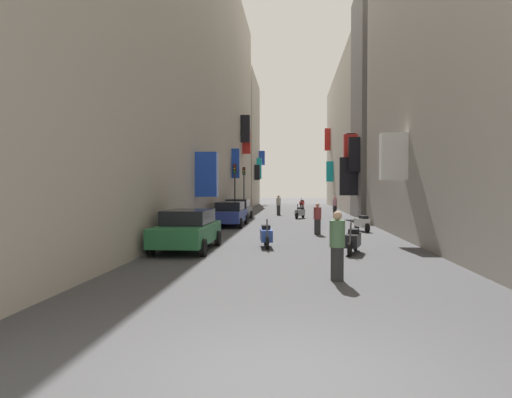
% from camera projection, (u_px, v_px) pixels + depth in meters
% --- Properties ---
extents(ground_plane, '(140.00, 140.00, 0.00)m').
position_uv_depth(ground_plane, '(292.00, 217.00, 35.08)').
color(ground_plane, '#424244').
extents(building_left_near, '(7.13, 46.50, 20.53)m').
position_uv_depth(building_left_near, '(172.00, 69.00, 28.81)').
color(building_left_near, '#B2A899').
rests_on(building_left_near, ground).
extents(building_left_mid_b, '(6.85, 12.64, 17.23)m').
position_uv_depth(building_left_mid_b, '(234.00, 142.00, 59.16)').
color(building_left_mid_b, '#9E9384').
rests_on(building_left_mid_b, ground).
extents(building_right_near, '(7.13, 24.67, 15.58)m').
position_uv_depth(building_right_near, '(501.00, 45.00, 16.61)').
color(building_right_near, gray).
rests_on(building_right_near, ground).
extents(building_right_mid_b, '(7.39, 6.32, 17.96)m').
position_uv_depth(building_right_mid_b, '(394.00, 104.00, 34.20)').
color(building_right_mid_b, slate).
rests_on(building_right_mid_b, ground).
extents(building_right_mid_c, '(6.85, 26.81, 15.94)m').
position_uv_depth(building_right_mid_c, '(362.00, 140.00, 50.74)').
color(building_right_mid_c, '#B2A899').
rests_on(building_right_mid_c, ground).
extents(parked_car_black, '(1.90, 4.22, 1.51)m').
position_uv_depth(parked_car_black, '(238.00, 209.00, 32.04)').
color(parked_car_black, black).
rests_on(parked_car_black, ground).
extents(parked_car_blue, '(1.88, 4.45, 1.48)m').
position_uv_depth(parked_car_blue, '(230.00, 213.00, 26.52)').
color(parked_car_blue, navy).
rests_on(parked_car_blue, ground).
extents(parked_car_green, '(1.98, 4.31, 1.49)m').
position_uv_depth(parked_car_green, '(188.00, 229.00, 16.16)').
color(parked_car_green, '#236638').
rests_on(parked_car_green, ground).
extents(scooter_silver, '(0.82, 1.83, 1.13)m').
position_uv_depth(scooter_silver, '(300.00, 212.00, 33.32)').
color(scooter_silver, '#ADADB2').
rests_on(scooter_silver, ground).
extents(scooter_black, '(0.74, 1.93, 1.13)m').
position_uv_depth(scooter_black, '(353.00, 240.00, 15.32)').
color(scooter_black, black).
rests_on(scooter_black, ground).
extents(scooter_blue, '(0.57, 1.86, 1.13)m').
position_uv_depth(scooter_blue, '(266.00, 235.00, 16.96)').
color(scooter_blue, '#2D4CAD').
rests_on(scooter_blue, ground).
extents(scooter_white, '(0.70, 1.85, 1.13)m').
position_uv_depth(scooter_white, '(362.00, 223.00, 23.27)').
color(scooter_white, silver).
rests_on(scooter_white, ground).
extents(scooter_red, '(0.65, 1.75, 1.13)m').
position_uv_depth(scooter_red, '(302.00, 203.00, 54.85)').
color(scooter_red, red).
rests_on(scooter_red, ground).
extents(pedestrian_crossing, '(0.52, 0.52, 1.56)m').
position_uv_depth(pedestrian_crossing, '(317.00, 219.00, 21.69)').
color(pedestrian_crossing, '#2E2E2E').
rests_on(pedestrian_crossing, ground).
extents(pedestrian_near_left, '(0.43, 0.43, 1.72)m').
position_uv_depth(pedestrian_near_left, '(279.00, 205.00, 37.69)').
color(pedestrian_near_left, '#313131').
rests_on(pedestrian_near_left, ground).
extents(pedestrian_near_right, '(0.54, 0.54, 1.73)m').
position_uv_depth(pedestrian_near_right, '(337.00, 246.00, 10.75)').
color(pedestrian_near_right, '#282828').
rests_on(pedestrian_near_right, ground).
extents(pedestrian_mid_street, '(0.53, 0.53, 1.67)m').
position_uv_depth(pedestrian_mid_street, '(335.00, 205.00, 37.65)').
color(pedestrian_mid_street, black).
rests_on(pedestrian_mid_street, ground).
extents(traffic_light_near_corner, '(0.26, 0.34, 4.34)m').
position_uv_depth(traffic_light_near_corner, '(244.00, 182.00, 41.13)').
color(traffic_light_near_corner, '#2D2D2D').
rests_on(traffic_light_near_corner, ground).
extents(traffic_light_far_corner, '(0.26, 0.34, 4.27)m').
position_uv_depth(traffic_light_far_corner, '(235.00, 181.00, 35.01)').
color(traffic_light_far_corner, '#2D2D2D').
rests_on(traffic_light_far_corner, ground).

